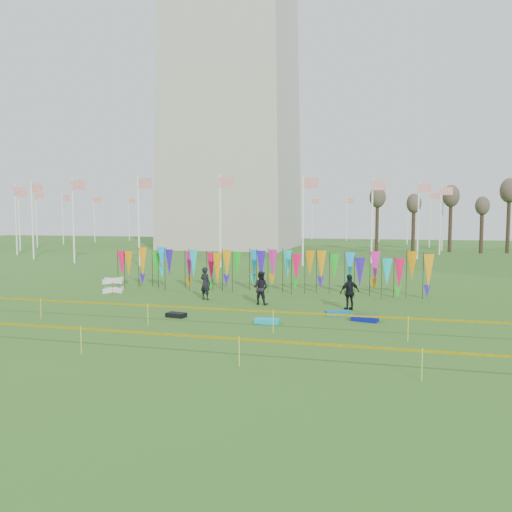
% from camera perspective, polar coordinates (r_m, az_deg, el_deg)
% --- Properties ---
extents(ground, '(160.00, 160.00, 0.00)m').
position_cam_1_polar(ground, '(21.61, -5.12, -7.21)').
color(ground, '#2F5718').
rests_on(ground, ground).
extents(flagpole_ring, '(57.40, 56.16, 8.00)m').
position_cam_1_polar(flagpole_ring, '(71.13, -2.59, 4.21)').
color(flagpole_ring, white).
rests_on(flagpole_ring, ground).
extents(banner_row, '(18.64, 0.64, 2.40)m').
position_cam_1_polar(banner_row, '(28.91, 0.81, -1.18)').
color(banner_row, black).
rests_on(banner_row, ground).
extents(caution_tape_near, '(26.00, 0.02, 0.90)m').
position_cam_1_polar(caution_tape_near, '(19.88, -7.52, -5.98)').
color(caution_tape_near, '#FFDE05').
rests_on(caution_tape_near, ground).
extents(caution_tape_far, '(26.00, 0.02, 0.90)m').
position_cam_1_polar(caution_tape_far, '(16.02, -13.50, -8.62)').
color(caution_tape_far, '#FFDE05').
rests_on(caution_tape_far, ground).
extents(box_kite, '(0.77, 0.77, 0.86)m').
position_cam_1_polar(box_kite, '(30.02, -16.01, -3.23)').
color(box_kite, red).
rests_on(box_kite, ground).
extents(person_left, '(0.76, 0.66, 1.74)m').
position_cam_1_polar(person_left, '(26.48, -5.81, -3.13)').
color(person_left, black).
rests_on(person_left, ground).
extents(person_mid, '(0.88, 0.63, 1.67)m').
position_cam_1_polar(person_mid, '(24.96, 0.54, -3.66)').
color(person_mid, black).
rests_on(person_mid, ground).
extents(person_right, '(1.14, 1.01, 1.69)m').
position_cam_1_polar(person_right, '(23.86, 10.66, -4.09)').
color(person_right, black).
rests_on(person_right, ground).
extents(kite_bag_turquoise, '(1.04, 0.58, 0.20)m').
position_cam_1_polar(kite_bag_turquoise, '(20.66, 1.27, -7.45)').
color(kite_bag_turquoise, '#0DB0CD').
rests_on(kite_bag_turquoise, ground).
extents(kite_bag_blue, '(1.18, 0.80, 0.23)m').
position_cam_1_polar(kite_bag_blue, '(21.63, 12.34, -6.98)').
color(kite_bag_blue, '#081492').
rests_on(kite_bag_blue, ground).
extents(kite_bag_black, '(0.90, 0.62, 0.19)m').
position_cam_1_polar(kite_bag_black, '(22.23, -9.11, -6.66)').
color(kite_bag_black, black).
rests_on(kite_bag_black, ground).
extents(kite_bag_teal, '(1.18, 0.84, 0.20)m').
position_cam_1_polar(kite_bag_teal, '(22.61, 9.32, -6.46)').
color(kite_bag_teal, '#0B669E').
rests_on(kite_bag_teal, ground).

